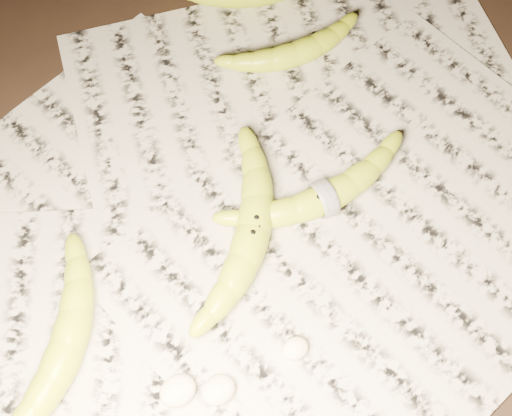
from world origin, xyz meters
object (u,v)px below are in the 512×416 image
banana_center (253,230)px  banana_taped (324,197)px  banana_left_b (66,346)px  banana_upper_a (295,52)px

banana_center → banana_taped: (0.09, -0.01, -0.00)m
banana_left_b → banana_upper_a: size_ratio=1.21×
banana_left_b → banana_center: 0.23m
banana_left_b → banana_taped: 0.31m
banana_center → banana_left_b: bearing=136.0°
banana_upper_a → banana_left_b: bearing=-145.0°
banana_center → banana_upper_a: (0.17, 0.18, -0.00)m
banana_center → banana_taped: size_ratio=1.03×
banana_center → banana_upper_a: banana_center is taller
banana_center → banana_upper_a: bearing=-0.2°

